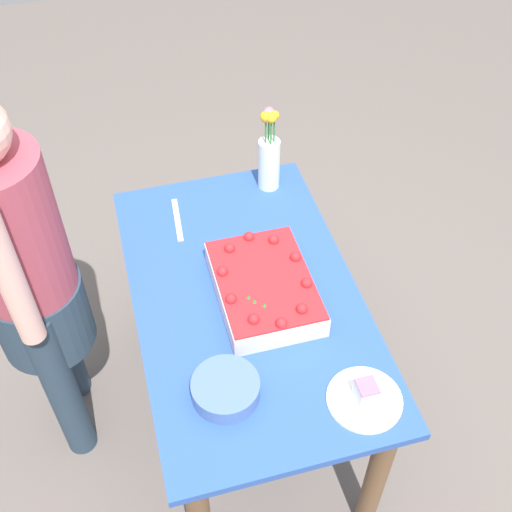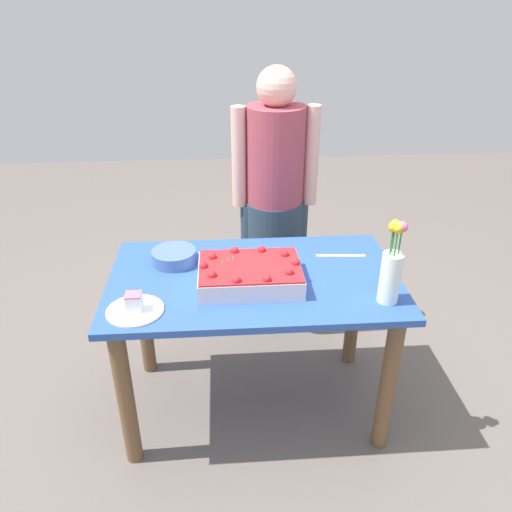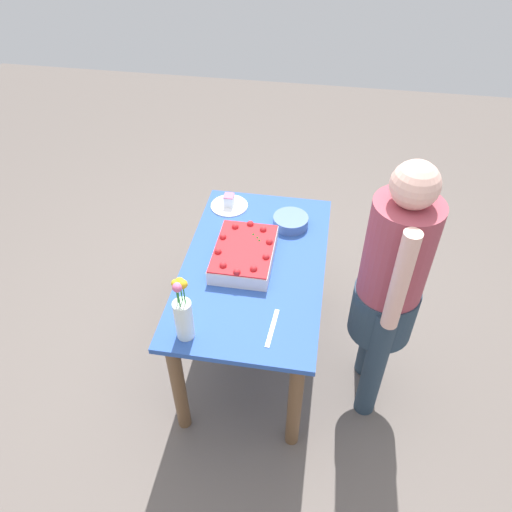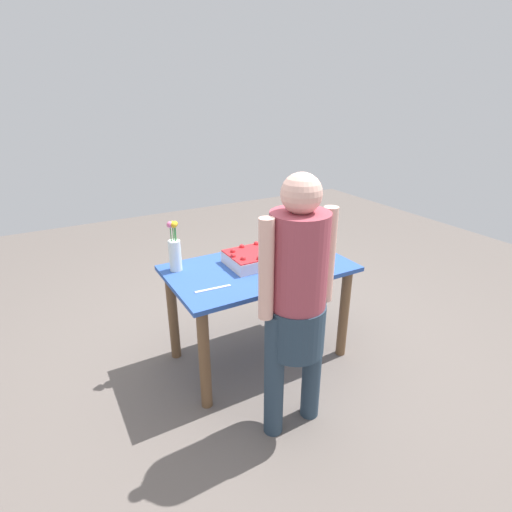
# 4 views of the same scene
# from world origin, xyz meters

# --- Properties ---
(ground_plane) EXTENTS (8.00, 8.00, 0.00)m
(ground_plane) POSITION_xyz_m (0.00, 0.00, 0.00)
(ground_plane) COLOR #645A55
(dining_table) EXTENTS (1.23, 0.73, 0.72)m
(dining_table) POSITION_xyz_m (0.00, 0.00, 0.59)
(dining_table) COLOR #2D52A6
(dining_table) RESTS_ON ground_plane
(sheet_cake) EXTENTS (0.42, 0.30, 0.11)m
(sheet_cake) POSITION_xyz_m (-0.02, -0.05, 0.77)
(sheet_cake) COLOR silver
(sheet_cake) RESTS_ON dining_table
(serving_plate_with_slice) EXTENTS (0.22, 0.22, 0.08)m
(serving_plate_with_slice) POSITION_xyz_m (-0.47, -0.23, 0.74)
(serving_plate_with_slice) COLOR white
(serving_plate_with_slice) RESTS_ON dining_table
(cake_knife) EXTENTS (0.23, 0.04, 0.00)m
(cake_knife) POSITION_xyz_m (0.41, 0.15, 0.73)
(cake_knife) COLOR silver
(cake_knife) RESTS_ON dining_table
(flower_vase) EXTENTS (0.08, 0.08, 0.34)m
(flower_vase) POSITION_xyz_m (0.51, -0.22, 0.86)
(flower_vase) COLOR white
(flower_vase) RESTS_ON dining_table
(fruit_bowl) EXTENTS (0.20, 0.20, 0.06)m
(fruit_bowl) POSITION_xyz_m (-0.35, 0.15, 0.75)
(fruit_bowl) COLOR #4D6BA2
(fruit_bowl) RESTS_ON dining_table
(person_standing) EXTENTS (0.45, 0.31, 1.49)m
(person_standing) POSITION_xyz_m (0.16, 0.67, 0.85)
(person_standing) COLOR #283B4C
(person_standing) RESTS_ON ground_plane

